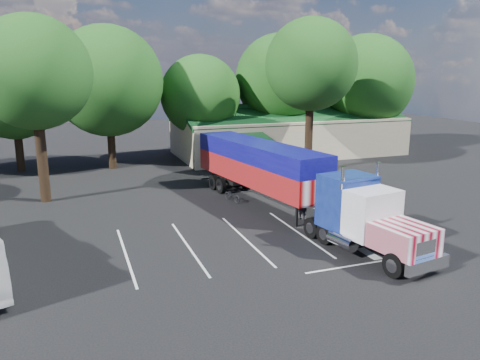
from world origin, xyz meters
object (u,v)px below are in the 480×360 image
object	(u,v)px
semi_truck	(281,175)
silver_sedan	(265,155)
bicycle	(232,195)
woman	(303,205)

from	to	relation	value
semi_truck	silver_sedan	size ratio (longest dim) A/B	4.46
silver_sedan	bicycle	bearing A→B (deg)	128.31
semi_truck	silver_sedan	xyz separation A→B (m)	(5.74, 16.09, -1.71)
semi_truck	bicycle	xyz separation A→B (m)	(-2.05, 3.56, -2.04)
bicycle	silver_sedan	size ratio (longest dim) A/B	0.36
semi_truck	woman	world-z (taller)	semi_truck
bicycle	silver_sedan	world-z (taller)	silver_sedan
silver_sedan	woman	bearing A→B (deg)	144.34
woman	semi_truck	bearing A→B (deg)	-1.48
woman	bicycle	xyz separation A→B (m)	(-2.70, 5.41, -0.51)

